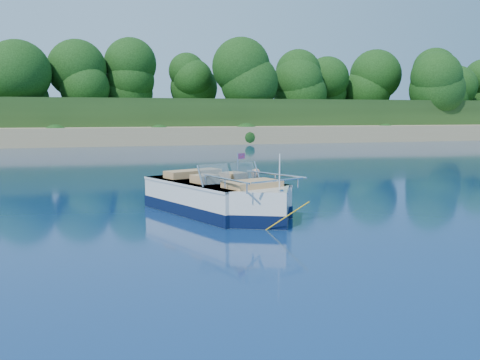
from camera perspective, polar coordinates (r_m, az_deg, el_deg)
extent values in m
plane|color=#091D41|center=(11.51, 9.88, -6.34)|extent=(160.00, 160.00, 0.00)
cube|color=tan|center=(48.35, -10.24, 4.44)|extent=(170.00, 8.00, 2.00)
cube|color=#1D3415|center=(75.23, -12.38, 5.68)|extent=(170.00, 56.00, 6.00)
cylinder|color=black|center=(52.28, -10.77, 7.69)|extent=(0.44, 0.44, 3.60)
sphere|color=black|center=(52.44, -10.85, 11.43)|extent=(5.94, 5.94, 5.94)
cylinder|color=black|center=(55.92, 10.48, 7.14)|extent=(0.44, 0.44, 2.60)
sphere|color=black|center=(55.98, 10.54, 9.67)|extent=(4.29, 4.29, 4.29)
cube|color=silver|center=(14.48, -2.80, -2.19)|extent=(3.37, 4.42, 1.09)
cube|color=silver|center=(13.01, 1.88, -3.24)|extent=(1.93, 1.93, 1.09)
cube|color=black|center=(14.50, -2.79, -2.78)|extent=(3.41, 4.46, 0.31)
cube|color=black|center=(13.04, 1.88, -3.89)|extent=(1.97, 1.97, 0.31)
cube|color=tan|center=(14.69, -3.50, -0.85)|extent=(2.55, 3.17, 0.10)
cube|color=silver|center=(14.40, -2.81, -0.17)|extent=(3.41, 4.43, 0.06)
cube|color=black|center=(16.26, -7.12, -1.04)|extent=(0.66, 0.55, 0.94)
cube|color=#8C9EA5|center=(13.51, -2.69, 0.63)|extent=(0.85, 0.46, 0.50)
cube|color=#8C9EA5|center=(14.06, 0.44, 0.90)|extent=(0.84, 0.64, 0.50)
cube|color=tan|center=(13.93, -3.78, -0.30)|extent=(0.74, 0.74, 0.42)
cube|color=tan|center=(14.46, -0.70, -0.01)|extent=(0.74, 0.74, 0.42)
cube|color=tan|center=(15.26, -5.04, 0.34)|extent=(1.72, 1.12, 0.39)
cube|color=tan|center=(13.08, 1.34, -0.86)|extent=(1.56, 1.23, 0.35)
cylinder|color=silver|center=(12.28, 4.24, 0.78)|extent=(0.04, 0.04, 0.88)
cube|color=red|center=(13.97, 0.14, 2.57)|extent=(0.22, 0.10, 0.15)
cube|color=silver|center=(12.29, 4.39, -1.15)|extent=(0.12, 0.10, 0.05)
cylinder|color=yellow|center=(12.01, 4.97, -3.91)|extent=(0.76, 0.86, 0.80)
torus|color=#FFE500|center=(16.14, 1.42, -2.05)|extent=(1.59, 1.59, 0.34)
torus|color=red|center=(16.13, 1.42, -1.99)|extent=(1.31, 1.31, 0.11)
imported|color=tan|center=(16.10, 1.45, -2.38)|extent=(0.71, 0.95, 1.70)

